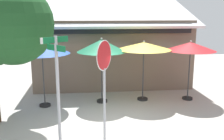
% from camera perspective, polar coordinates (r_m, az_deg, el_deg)
% --- Properties ---
extents(ground_plane, '(28.00, 28.00, 0.10)m').
position_cam_1_polar(ground_plane, '(8.89, -0.34, -12.16)').
color(ground_plane, '#ADA8A0').
extents(cafe_building, '(8.10, 4.94, 4.62)m').
position_cam_1_polar(cafe_building, '(14.11, -0.32, 4.69)').
color(cafe_building, '#705B4C').
rests_on(cafe_building, ground).
extents(street_sign_post, '(0.67, 0.62, 3.05)m').
position_cam_1_polar(street_sign_post, '(7.28, -11.89, -2.16)').
color(street_sign_post, '#A8AAB2').
rests_on(street_sign_post, ground).
extents(stop_sign, '(0.44, 0.70, 2.96)m').
position_cam_1_polar(stop_sign, '(6.91, -1.72, -0.66)').
color(stop_sign, '#A8AAB2').
rests_on(stop_sign, ground).
extents(patio_umbrella_royal_blue_left, '(2.14, 2.14, 2.63)m').
position_cam_1_polar(patio_umbrella_royal_blue_left, '(10.29, -15.13, 4.57)').
color(patio_umbrella_royal_blue_left, black).
rests_on(patio_umbrella_royal_blue_left, ground).
extents(patio_umbrella_forest_green_center, '(1.99, 1.99, 2.69)m').
position_cam_1_polar(patio_umbrella_forest_green_center, '(10.44, -2.30, 5.24)').
color(patio_umbrella_forest_green_center, black).
rests_on(patio_umbrella_forest_green_center, ground).
extents(patio_umbrella_mustard_right, '(2.24, 2.24, 2.54)m').
position_cam_1_polar(patio_umbrella_mustard_right, '(10.79, 7.00, 5.12)').
color(patio_umbrella_mustard_right, black).
rests_on(patio_umbrella_mustard_right, ground).
extents(patio_umbrella_crimson_far_right, '(2.06, 2.06, 2.54)m').
position_cam_1_polar(patio_umbrella_crimson_far_right, '(11.28, 16.86, 4.86)').
color(patio_umbrella_crimson_far_right, black).
rests_on(patio_umbrella_crimson_far_right, ground).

